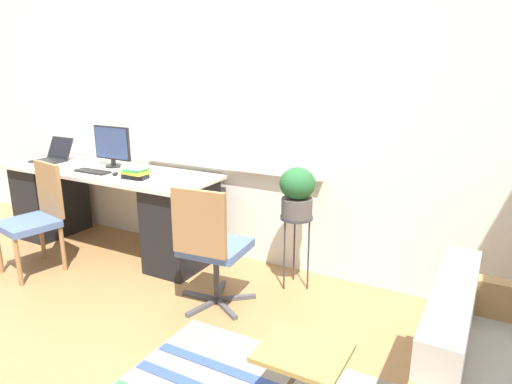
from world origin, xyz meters
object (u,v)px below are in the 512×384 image
mouse (115,174)px  potted_plant (297,191)px  desk_chair_wooden (35,216)px  office_chair_swivel (211,245)px  folding_stool (303,358)px  keyboard (93,171)px  laptop (52,156)px  monitor (112,146)px  plant_stand (296,225)px  book_stack (135,172)px

mouse → potted_plant: potted_plant is taller
desk_chair_wooden → office_chair_swivel: bearing=17.2°
desk_chair_wooden → folding_stool: bearing=-0.8°
keyboard → potted_plant: 1.89m
office_chair_swivel → folding_stool: size_ratio=2.14×
potted_plant → folding_stool: 1.51m
keyboard → laptop: bearing=167.4°
laptop → monitor: 0.75m
laptop → mouse: 1.02m
monitor → folding_stool: (2.49, -1.33, -0.58)m
plant_stand → folding_stool: size_ratio=1.36×
laptop → monitor: bearing=7.5°
plant_stand → folding_stool: 1.46m
mouse → potted_plant: bearing=8.7°
monitor → mouse: bearing=-42.8°
desk_chair_wooden → potted_plant: 2.19m
monitor → potted_plant: size_ratio=1.12×
book_stack → folding_stool: size_ratio=0.53×
keyboard → office_chair_swivel: (1.48, -0.33, -0.30)m
monitor → potted_plant: monitor is taller
monitor → book_stack: size_ratio=1.85×
monitor → potted_plant: bearing=-0.3°
laptop → mouse: bearing=-9.0°
keyboard → potted_plant: bearing=7.7°
potted_plant → keyboard: bearing=-172.3°
laptop → desk_chair_wooden: (0.58, -0.67, -0.33)m
mouse → laptop: bearing=171.0°
monitor → book_stack: (0.51, -0.25, -0.14)m
desk_chair_wooden → book_stack: bearing=48.9°
laptop → plant_stand: laptop is taller
desk_chair_wooden → office_chair_swivel: (1.64, 0.17, -0.00)m
keyboard → folding_stool: bearing=-23.1°
office_chair_swivel → monitor: bearing=-26.8°
monitor → book_stack: 0.58m
mouse → desk_chair_wooden: bearing=-130.2°
monitor → book_stack: bearing=-26.5°
mouse → desk_chair_wooden: 0.73m
mouse → desk_chair_wooden: size_ratio=0.07×
mouse → folding_stool: bearing=-25.8°
book_stack → desk_chair_wooden: size_ratio=0.25×
plant_stand → office_chair_swivel: bearing=-123.9°
monitor → mouse: size_ratio=6.49×
plant_stand → monitor: bearing=179.7°
laptop → keyboard: size_ratio=0.92×
desk_chair_wooden → potted_plant: size_ratio=2.40×
laptop → monitor: (0.73, 0.10, 0.15)m
plant_stand → potted_plant: (0.00, 0.00, 0.27)m
desk_chair_wooden → plant_stand: (2.03, 0.75, 0.03)m
keyboard → plant_stand: 1.91m
monitor → folding_stool: monitor is taller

